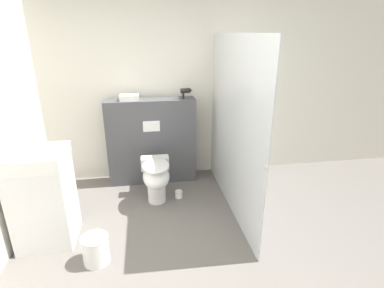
% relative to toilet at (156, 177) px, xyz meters
% --- Properties ---
extents(ground_plane, '(12.00, 12.00, 0.00)m').
position_rel_toilet_xyz_m(ground_plane, '(0.23, -1.30, -0.35)').
color(ground_plane, slate).
extents(wall_back, '(8.00, 0.06, 2.50)m').
position_rel_toilet_xyz_m(wall_back, '(0.23, 0.84, 0.90)').
color(wall_back, silver).
rests_on(wall_back, ground_plane).
extents(partition_panel, '(1.20, 0.28, 1.18)m').
position_rel_toilet_xyz_m(partition_panel, '(-0.02, 0.62, 0.24)').
color(partition_panel, '#4C4C51').
rests_on(partition_panel, ground_plane).
extents(shower_glass, '(0.04, 2.02, 2.01)m').
position_rel_toilet_xyz_m(shower_glass, '(0.88, -0.20, 0.66)').
color(shower_glass, silver).
rests_on(shower_glass, ground_plane).
extents(toilet, '(0.35, 0.59, 0.54)m').
position_rel_toilet_xyz_m(toilet, '(0.00, 0.00, 0.00)').
color(toilet, white).
rests_on(toilet, ground_plane).
extents(sink_vanity, '(0.53, 0.51, 1.12)m').
position_rel_toilet_xyz_m(sink_vanity, '(-1.12, -0.55, 0.15)').
color(sink_vanity, white).
rests_on(sink_vanity, ground_plane).
extents(hair_drier, '(0.16, 0.06, 0.14)m').
position_rel_toilet_xyz_m(hair_drier, '(0.46, 0.58, 0.94)').
color(hair_drier, black).
rests_on(hair_drier, partition_panel).
extents(folded_towel, '(0.24, 0.16, 0.07)m').
position_rel_toilet_xyz_m(folded_towel, '(-0.28, 0.60, 0.87)').
color(folded_towel, white).
rests_on(folded_towel, partition_panel).
extents(spare_toilet_roll, '(0.09, 0.09, 0.09)m').
position_rel_toilet_xyz_m(spare_toilet_roll, '(0.28, 0.06, -0.30)').
color(spare_toilet_roll, white).
rests_on(spare_toilet_roll, ground_plane).
extents(waste_bin, '(0.25, 0.25, 0.27)m').
position_rel_toilet_xyz_m(waste_bin, '(-0.61, -0.96, -0.21)').
color(waste_bin, silver).
rests_on(waste_bin, ground_plane).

